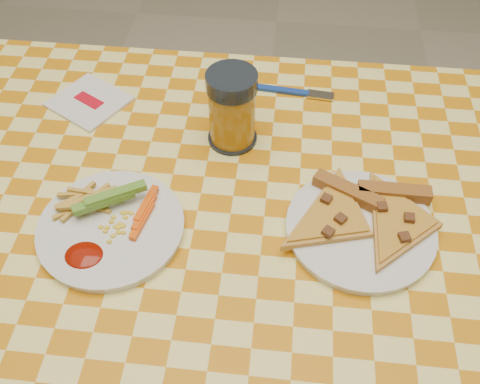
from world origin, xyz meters
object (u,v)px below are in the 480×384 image
Objects in this scene: plate_right at (360,230)px; drink_glass at (232,109)px; table at (229,260)px; plate_left at (111,229)px.

plate_right is 1.59× the size of drink_glass.
table is at bearing -173.74° from plate_right.
plate_left is at bearing -174.17° from plate_right.
drink_glass reaches higher than table.
table is 6.05× the size of plate_left.
plate_left reaches higher than table.
table is at bearing -85.35° from drink_glass.
table is 0.19m from plate_left.
table is 0.24m from drink_glass.
plate_right is (0.36, 0.04, 0.00)m from plate_left.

